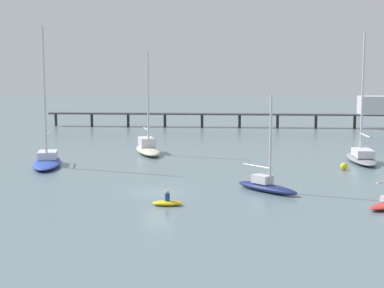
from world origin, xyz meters
name	(u,v)px	position (x,y,z in m)	size (l,w,h in m)	color
ground_plane	(157,193)	(0.00, 0.00, 0.00)	(400.00, 400.00, 0.00)	slate
pier	(306,109)	(15.37, 58.51, 3.35)	(63.91, 7.36, 5.78)	#4C4C51
sailboat_navy	(266,184)	(8.78, 1.74, 0.58)	(5.71, 5.24, 8.00)	navy
sailboat_cream	(148,147)	(-5.70, 21.98, 0.80)	(5.61, 9.04, 12.28)	beige
sailboat_gray	(362,155)	(18.97, 18.66, 0.76)	(3.26, 9.18, 14.06)	gray
sailboat_blue	(47,159)	(-14.18, 11.54, 0.74)	(5.44, 9.68, 14.48)	#2D4CB7
dinghy_yellow	(167,202)	(1.65, -4.30, 0.23)	(2.32, 1.22, 1.14)	yellow
mooring_buoy_inner	(344,166)	(16.43, 13.24, 0.37)	(0.73, 0.73, 0.73)	yellow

